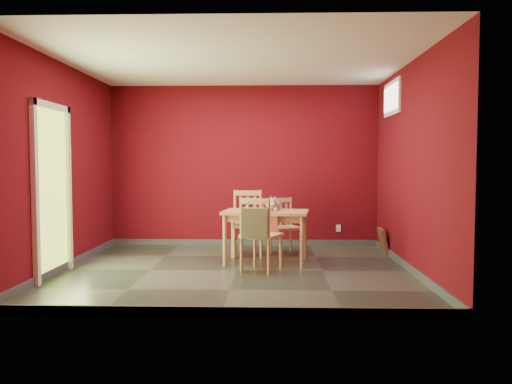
{
  "coord_description": "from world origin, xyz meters",
  "views": [
    {
      "loc": [
        0.45,
        -6.42,
        1.39
      ],
      "look_at": [
        0.25,
        0.45,
        1.0
      ],
      "focal_mm": 35.0,
      "sensor_mm": 36.0,
      "label": 1
    }
  ],
  "objects_px": {
    "picture_frame": "(383,241)",
    "dining_table": "(266,217)",
    "cat": "(273,202)",
    "chair_far_left": "(248,222)",
    "chair_far_right": "(284,226)",
    "tote_bag": "(255,223)",
    "chair_near": "(260,234)"
  },
  "relations": [
    {
      "from": "chair_near",
      "to": "cat",
      "type": "bearing_deg",
      "value": 76.08
    },
    {
      "from": "tote_bag",
      "to": "picture_frame",
      "type": "distance_m",
      "value": 2.5
    },
    {
      "from": "chair_far_left",
      "to": "tote_bag",
      "type": "distance_m",
      "value": 1.34
    },
    {
      "from": "dining_table",
      "to": "chair_far_right",
      "type": "height_order",
      "value": "chair_far_right"
    },
    {
      "from": "cat",
      "to": "picture_frame",
      "type": "height_order",
      "value": "cat"
    },
    {
      "from": "chair_far_left",
      "to": "cat",
      "type": "distance_m",
      "value": 0.66
    },
    {
      "from": "chair_far_left",
      "to": "picture_frame",
      "type": "height_order",
      "value": "chair_far_left"
    },
    {
      "from": "chair_far_right",
      "to": "chair_near",
      "type": "xyz_separation_m",
      "value": [
        -0.35,
        -1.23,
        0.05
      ]
    },
    {
      "from": "chair_far_right",
      "to": "tote_bag",
      "type": "distance_m",
      "value": 1.52
    },
    {
      "from": "dining_table",
      "to": "chair_near",
      "type": "xyz_separation_m",
      "value": [
        -0.07,
        -0.59,
        -0.15
      ]
    },
    {
      "from": "chair_near",
      "to": "chair_far_left",
      "type": "bearing_deg",
      "value": 100.6
    },
    {
      "from": "cat",
      "to": "dining_table",
      "type": "bearing_deg",
      "value": -148.62
    },
    {
      "from": "dining_table",
      "to": "cat",
      "type": "xyz_separation_m",
      "value": [
        0.1,
        0.1,
        0.2
      ]
    },
    {
      "from": "chair_near",
      "to": "picture_frame",
      "type": "bearing_deg",
      "value": 34.88
    },
    {
      "from": "dining_table",
      "to": "chair_far_left",
      "type": "height_order",
      "value": "chair_far_left"
    },
    {
      "from": "chair_near",
      "to": "cat",
      "type": "distance_m",
      "value": 0.78
    },
    {
      "from": "picture_frame",
      "to": "chair_near",
      "type": "bearing_deg",
      "value": -145.12
    },
    {
      "from": "chair_far_left",
      "to": "cat",
      "type": "xyz_separation_m",
      "value": [
        0.38,
        -0.43,
        0.34
      ]
    },
    {
      "from": "tote_bag",
      "to": "cat",
      "type": "bearing_deg",
      "value": 75.53
    },
    {
      "from": "cat",
      "to": "chair_near",
      "type": "bearing_deg",
      "value": -116.62
    },
    {
      "from": "chair_far_right",
      "to": "cat",
      "type": "distance_m",
      "value": 0.7
    },
    {
      "from": "tote_bag",
      "to": "picture_frame",
      "type": "relative_size",
      "value": 1.12
    },
    {
      "from": "chair_near",
      "to": "picture_frame",
      "type": "distance_m",
      "value": 2.3
    },
    {
      "from": "chair_far_right",
      "to": "chair_near",
      "type": "relative_size",
      "value": 0.9
    },
    {
      "from": "picture_frame",
      "to": "dining_table",
      "type": "bearing_deg",
      "value": -158.22
    },
    {
      "from": "dining_table",
      "to": "chair_far_right",
      "type": "relative_size",
      "value": 1.45
    },
    {
      "from": "chair_near",
      "to": "tote_bag",
      "type": "bearing_deg",
      "value": -106.19
    },
    {
      "from": "chair_far_left",
      "to": "chair_far_right",
      "type": "xyz_separation_m",
      "value": [
        0.56,
        0.12,
        -0.06
      ]
    },
    {
      "from": "tote_bag",
      "to": "dining_table",
      "type": "bearing_deg",
      "value": 80.62
    },
    {
      "from": "cat",
      "to": "picture_frame",
      "type": "bearing_deg",
      "value": 7.44
    },
    {
      "from": "chair_far_left",
      "to": "cat",
      "type": "height_order",
      "value": "chair_far_left"
    },
    {
      "from": "chair_far_left",
      "to": "tote_bag",
      "type": "bearing_deg",
      "value": -83.71
    }
  ]
}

